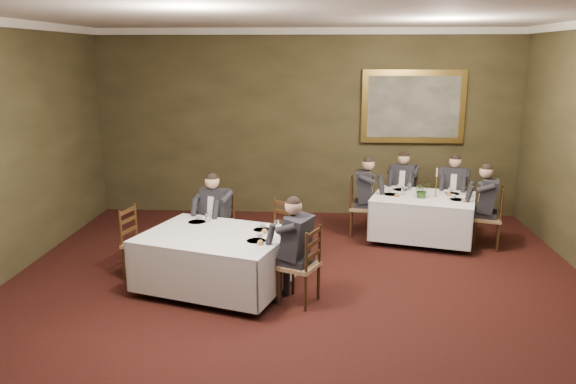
# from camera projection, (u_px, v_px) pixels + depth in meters

# --- Properties ---
(ground) EXTENTS (10.00, 10.00, 0.00)m
(ground) POSITION_uv_depth(u_px,v_px,m) (293.00, 336.00, 6.21)
(ground) COLOR black
(ground) RESTS_ON ground
(ceiling) EXTENTS (8.00, 10.00, 0.10)m
(ceiling) POSITION_uv_depth(u_px,v_px,m) (294.00, 4.00, 5.37)
(ceiling) COLOR silver
(ceiling) RESTS_ON back_wall
(back_wall) EXTENTS (8.00, 0.10, 3.50)m
(back_wall) POSITION_uv_depth(u_px,v_px,m) (306.00, 124.00, 10.63)
(back_wall) COLOR #302B18
(back_wall) RESTS_ON ground
(crown_molding) EXTENTS (8.00, 10.00, 0.12)m
(crown_molding) POSITION_uv_depth(u_px,v_px,m) (294.00, 10.00, 5.38)
(crown_molding) COLOR white
(crown_molding) RESTS_ON back_wall
(table_main) EXTENTS (1.90, 1.63, 0.67)m
(table_main) POSITION_uv_depth(u_px,v_px,m) (423.00, 215.00, 9.28)
(table_main) COLOR black
(table_main) RESTS_ON ground
(table_second) EXTENTS (2.19, 1.90, 0.67)m
(table_second) POSITION_uv_depth(u_px,v_px,m) (216.00, 257.00, 7.35)
(table_second) COLOR black
(table_second) RESTS_ON ground
(chair_main_backleft) EXTENTS (0.56, 0.55, 1.00)m
(chair_main_backleft) POSITION_uv_depth(u_px,v_px,m) (402.00, 209.00, 10.22)
(chair_main_backleft) COLOR #97744C
(chair_main_backleft) RESTS_ON ground
(diner_main_backleft) EXTENTS (0.55, 0.59, 1.35)m
(diner_main_backleft) POSITION_uv_depth(u_px,v_px,m) (403.00, 197.00, 10.16)
(diner_main_backleft) COLOR black
(diner_main_backleft) RESTS_ON chair_main_backleft
(chair_main_backright) EXTENTS (0.55, 0.53, 1.00)m
(chair_main_backright) POSITION_uv_depth(u_px,v_px,m) (452.00, 213.00, 9.95)
(chair_main_backright) COLOR #97744C
(chair_main_backright) RESTS_ON ground
(diner_main_backright) EXTENTS (0.53, 0.58, 1.35)m
(diner_main_backright) POSITION_uv_depth(u_px,v_px,m) (453.00, 201.00, 9.88)
(diner_main_backright) COLOR black
(diner_main_backright) RESTS_ON chair_main_backright
(chair_main_endleft) EXTENTS (0.46, 0.48, 1.00)m
(chair_main_endleft) POSITION_uv_depth(u_px,v_px,m) (361.00, 219.00, 9.64)
(chair_main_endleft) COLOR #97744C
(chair_main_endleft) RESTS_ON ground
(diner_main_endleft) EXTENTS (0.52, 0.45, 1.35)m
(diner_main_endleft) POSITION_uv_depth(u_px,v_px,m) (362.00, 206.00, 9.58)
(diner_main_endleft) COLOR black
(diner_main_endleft) RESTS_ON chair_main_endleft
(chair_main_endright) EXTENTS (0.53, 0.54, 1.00)m
(chair_main_endright) POSITION_uv_depth(u_px,v_px,m) (487.00, 230.00, 9.00)
(chair_main_endright) COLOR #97744C
(chair_main_endright) RESTS_ON ground
(diner_main_endright) EXTENTS (0.57, 0.52, 1.35)m
(diner_main_endright) POSITION_uv_depth(u_px,v_px,m) (488.00, 217.00, 8.95)
(diner_main_endright) COLOR black
(diner_main_endright) RESTS_ON chair_main_endright
(chair_sec_backleft) EXTENTS (0.56, 0.55, 1.00)m
(chair_sec_backleft) POSITION_uv_depth(u_px,v_px,m) (217.00, 242.00, 8.42)
(chair_sec_backleft) COLOR #97744C
(chair_sec_backleft) RESTS_ON ground
(diner_sec_backleft) EXTENTS (0.54, 0.59, 1.35)m
(diner_sec_backleft) POSITION_uv_depth(u_px,v_px,m) (217.00, 228.00, 8.36)
(diner_sec_backleft) COLOR black
(diner_sec_backleft) RESTS_ON chair_sec_backleft
(chair_sec_backright) EXTENTS (0.59, 0.58, 1.00)m
(chair_sec_backright) POSITION_uv_depth(u_px,v_px,m) (279.00, 250.00, 8.07)
(chair_sec_backright) COLOR #97744C
(chair_sec_backright) RESTS_ON ground
(chair_sec_endright) EXTENTS (0.56, 0.57, 1.00)m
(chair_sec_endright) POSITION_uv_depth(u_px,v_px,m) (300.00, 281.00, 6.97)
(chair_sec_endright) COLOR #97744C
(chair_sec_endright) RESTS_ON ground
(diner_sec_endright) EXTENTS (0.60, 0.56, 1.35)m
(diner_sec_endright) POSITION_uv_depth(u_px,v_px,m) (299.00, 264.00, 6.92)
(diner_sec_endright) COLOR black
(diner_sec_endright) RESTS_ON chair_sec_endright
(chair_sec_endleft) EXTENTS (0.51, 0.52, 1.00)m
(chair_sec_endleft) POSITION_uv_depth(u_px,v_px,m) (142.00, 257.00, 7.80)
(chair_sec_endleft) COLOR #97744C
(chair_sec_endleft) RESTS_ON ground
(centerpiece) EXTENTS (0.31, 0.28, 0.28)m
(centerpiece) POSITION_uv_depth(u_px,v_px,m) (422.00, 189.00, 9.07)
(centerpiece) COLOR #2D5926
(centerpiece) RESTS_ON table_main
(candlestick) EXTENTS (0.07, 0.07, 0.49)m
(candlestick) POSITION_uv_depth(u_px,v_px,m) (436.00, 186.00, 9.14)
(candlestick) COLOR #A78C33
(candlestick) RESTS_ON table_main
(place_setting_table_main) EXTENTS (0.33, 0.31, 0.14)m
(place_setting_table_main) POSITION_uv_depth(u_px,v_px,m) (403.00, 187.00, 9.67)
(place_setting_table_main) COLOR white
(place_setting_table_main) RESTS_ON table_main
(place_setting_table_second) EXTENTS (0.33, 0.31, 0.14)m
(place_setting_table_second) POSITION_uv_depth(u_px,v_px,m) (201.00, 219.00, 7.81)
(place_setting_table_second) COLOR white
(place_setting_table_second) RESTS_ON table_second
(painting) EXTENTS (1.90, 0.09, 1.34)m
(painting) POSITION_uv_depth(u_px,v_px,m) (413.00, 107.00, 10.38)
(painting) COLOR gold
(painting) RESTS_ON back_wall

